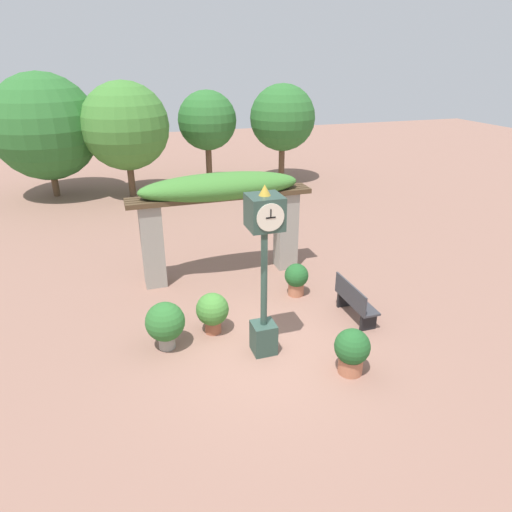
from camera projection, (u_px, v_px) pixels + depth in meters
The scene contains 9 objects.
ground_plane at pixel (266, 348), 9.53m from camera, with size 60.00×60.00×0.00m, color #8E6656.
pedestal_clock at pixel (264, 261), 8.60m from camera, with size 0.62×0.67×3.52m.
pergola at pixel (221, 201), 11.85m from camera, with size 4.83×1.14×2.86m.
potted_plant_near_left at pixel (296, 278), 11.47m from camera, with size 0.60×0.60×0.84m.
potted_plant_near_right at pixel (212, 311), 9.87m from camera, with size 0.71×0.71×0.93m.
potted_plant_far_left at pixel (352, 350), 8.60m from camera, with size 0.68×0.68×0.93m.
potted_plant_far_right at pixel (165, 323), 9.31m from camera, with size 0.81×0.81×1.03m.
park_bench at pixel (354, 301), 10.45m from camera, with size 0.42×1.37×0.89m.
tree_line at pixel (126, 124), 19.22m from camera, with size 13.85×4.99×5.06m.
Camera 1 is at (-2.65, -7.49, 5.60)m, focal length 32.00 mm.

